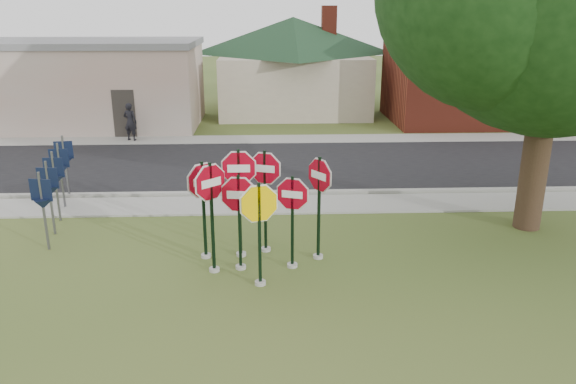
{
  "coord_description": "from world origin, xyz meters",
  "views": [
    {
      "loc": [
        0.42,
        -10.5,
        5.72
      ],
      "look_at": [
        0.92,
        2.0,
        1.59
      ],
      "focal_mm": 35.0,
      "sensor_mm": 36.0,
      "label": 1
    }
  ],
  "objects_px": {
    "stop_sign_left": "(211,201)",
    "pedestrian": "(130,122)",
    "stop_sign_yellow": "(259,220)",
    "stop_sign_center": "(239,209)"
  },
  "relations": [
    {
      "from": "stop_sign_left",
      "to": "pedestrian",
      "type": "relative_size",
      "value": 1.6
    },
    {
      "from": "stop_sign_yellow",
      "to": "stop_sign_left",
      "type": "bearing_deg",
      "value": 146.71
    },
    {
      "from": "stop_sign_center",
      "to": "stop_sign_left",
      "type": "bearing_deg",
      "value": -169.68
    },
    {
      "from": "stop_sign_yellow",
      "to": "stop_sign_left",
      "type": "relative_size",
      "value": 0.91
    },
    {
      "from": "stop_sign_yellow",
      "to": "pedestrian",
      "type": "xyz_separation_m",
      "value": [
        -5.84,
        13.85,
        -0.6
      ]
    },
    {
      "from": "stop_sign_left",
      "to": "stop_sign_yellow",
      "type": "bearing_deg",
      "value": -33.29
    },
    {
      "from": "stop_sign_center",
      "to": "stop_sign_left",
      "type": "distance_m",
      "value": 0.65
    },
    {
      "from": "stop_sign_center",
      "to": "stop_sign_yellow",
      "type": "relative_size",
      "value": 0.97
    },
    {
      "from": "stop_sign_center",
      "to": "pedestrian",
      "type": "bearing_deg",
      "value": 112.43
    },
    {
      "from": "stop_sign_center",
      "to": "stop_sign_yellow",
      "type": "xyz_separation_m",
      "value": [
        0.45,
        -0.8,
        0.04
      ]
    }
  ]
}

